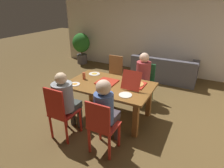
{
  "coord_description": "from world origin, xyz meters",
  "views": [
    {
      "loc": [
        1.59,
        -2.98,
        2.24
      ],
      "look_at": [
        0.0,
        0.1,
        0.68
      ],
      "focal_mm": 30.33,
      "sensor_mm": 36.0,
      "label": 1
    }
  ],
  "objects_px": {
    "plate_1": "(94,74)",
    "plate_2": "(75,84)",
    "person_2": "(65,99)",
    "plate_0": "(125,95)",
    "chair_1": "(144,80)",
    "drinking_glass_0": "(108,89)",
    "potted_plant": "(81,45)",
    "pizza_box_0": "(107,82)",
    "chair_3": "(114,75)",
    "dining_table": "(110,89)",
    "drinking_glass_1": "(84,76)",
    "chair_2": "(61,112)",
    "pizza_box_1": "(135,83)",
    "person_0": "(106,109)",
    "person_1": "(142,74)",
    "couch": "(164,71)",
    "chair_0": "(102,126)"
  },
  "relations": [
    {
      "from": "plate_1",
      "to": "plate_2",
      "type": "bearing_deg",
      "value": -93.76
    },
    {
      "from": "person_2",
      "to": "plate_2",
      "type": "height_order",
      "value": "person_2"
    },
    {
      "from": "plate_0",
      "to": "chair_1",
      "type": "bearing_deg",
      "value": 93.6
    },
    {
      "from": "drinking_glass_0",
      "to": "plate_1",
      "type": "bearing_deg",
      "value": 137.53
    },
    {
      "from": "potted_plant",
      "to": "pizza_box_0",
      "type": "bearing_deg",
      "value": -46.2
    },
    {
      "from": "chair_3",
      "to": "drinking_glass_0",
      "type": "bearing_deg",
      "value": -67.29
    },
    {
      "from": "person_2",
      "to": "chair_3",
      "type": "xyz_separation_m",
      "value": [
        0.0,
        1.81,
        -0.2
      ]
    },
    {
      "from": "pizza_box_0",
      "to": "plate_0",
      "type": "bearing_deg",
      "value": -31.85
    },
    {
      "from": "dining_table",
      "to": "drinking_glass_1",
      "type": "height_order",
      "value": "drinking_glass_1"
    },
    {
      "from": "chair_2",
      "to": "pizza_box_1",
      "type": "bearing_deg",
      "value": 52.89
    },
    {
      "from": "person_0",
      "to": "plate_0",
      "type": "relative_size",
      "value": 5.29
    },
    {
      "from": "chair_3",
      "to": "potted_plant",
      "type": "relative_size",
      "value": 0.87
    },
    {
      "from": "chair_2",
      "to": "pizza_box_1",
      "type": "xyz_separation_m",
      "value": [
        0.86,
        1.14,
        0.24
      ]
    },
    {
      "from": "chair_2",
      "to": "potted_plant",
      "type": "xyz_separation_m",
      "value": [
        -2.22,
        3.68,
        0.16
      ]
    },
    {
      "from": "person_1",
      "to": "dining_table",
      "type": "bearing_deg",
      "value": -114.42
    },
    {
      "from": "chair_2",
      "to": "chair_3",
      "type": "height_order",
      "value": "chair_2"
    },
    {
      "from": "person_1",
      "to": "couch",
      "type": "height_order",
      "value": "person_1"
    },
    {
      "from": "plate_0",
      "to": "person_0",
      "type": "bearing_deg",
      "value": -98.35
    },
    {
      "from": "chair_2",
      "to": "potted_plant",
      "type": "height_order",
      "value": "potted_plant"
    },
    {
      "from": "plate_0",
      "to": "drinking_glass_0",
      "type": "xyz_separation_m",
      "value": [
        -0.33,
        -0.02,
        0.05
      ]
    },
    {
      "from": "plate_1",
      "to": "pizza_box_0",
      "type": "bearing_deg",
      "value": -30.25
    },
    {
      "from": "chair_0",
      "to": "drinking_glass_0",
      "type": "distance_m",
      "value": 0.77
    },
    {
      "from": "dining_table",
      "to": "plate_1",
      "type": "bearing_deg",
      "value": 149.78
    },
    {
      "from": "dining_table",
      "to": "couch",
      "type": "xyz_separation_m",
      "value": [
        0.52,
        2.52,
        -0.34
      ]
    },
    {
      "from": "dining_table",
      "to": "plate_2",
      "type": "bearing_deg",
      "value": -151.31
    },
    {
      "from": "chair_1",
      "to": "person_2",
      "type": "relative_size",
      "value": 0.75
    },
    {
      "from": "plate_1",
      "to": "potted_plant",
      "type": "distance_m",
      "value": 3.13
    },
    {
      "from": "person_0",
      "to": "pizza_box_0",
      "type": "height_order",
      "value": "person_0"
    },
    {
      "from": "chair_0",
      "to": "drinking_glass_0",
      "type": "xyz_separation_m",
      "value": [
        -0.25,
        0.67,
        0.27
      ]
    },
    {
      "from": "dining_table",
      "to": "couch",
      "type": "relative_size",
      "value": 0.9
    },
    {
      "from": "couch",
      "to": "potted_plant",
      "type": "height_order",
      "value": "potted_plant"
    },
    {
      "from": "person_1",
      "to": "potted_plant",
      "type": "xyz_separation_m",
      "value": [
        -3.0,
        1.84,
        -0.01
      ]
    },
    {
      "from": "drinking_glass_1",
      "to": "potted_plant",
      "type": "height_order",
      "value": "potted_plant"
    },
    {
      "from": "chair_0",
      "to": "chair_3",
      "type": "bearing_deg",
      "value": 111.83
    },
    {
      "from": "pizza_box_0",
      "to": "plate_2",
      "type": "distance_m",
      "value": 0.64
    },
    {
      "from": "chair_0",
      "to": "person_2",
      "type": "xyz_separation_m",
      "value": [
        -0.78,
        0.14,
        0.2
      ]
    },
    {
      "from": "chair_0",
      "to": "couch",
      "type": "distance_m",
      "value": 3.51
    },
    {
      "from": "chair_0",
      "to": "pizza_box_0",
      "type": "relative_size",
      "value": 2.46
    },
    {
      "from": "chair_0",
      "to": "plate_1",
      "type": "relative_size",
      "value": 3.81
    },
    {
      "from": "pizza_box_1",
      "to": "potted_plant",
      "type": "bearing_deg",
      "value": 140.46
    },
    {
      "from": "person_2",
      "to": "pizza_box_1",
      "type": "xyz_separation_m",
      "value": [
        0.86,
        0.99,
        0.07
      ]
    },
    {
      "from": "person_2",
      "to": "potted_plant",
      "type": "distance_m",
      "value": 4.17
    },
    {
      "from": "dining_table",
      "to": "couch",
      "type": "bearing_deg",
      "value": 78.25
    },
    {
      "from": "chair_2",
      "to": "drinking_glass_0",
      "type": "height_order",
      "value": "chair_2"
    },
    {
      "from": "chair_0",
      "to": "plate_2",
      "type": "relative_size",
      "value": 4.51
    },
    {
      "from": "person_0",
      "to": "pizza_box_1",
      "type": "height_order",
      "value": "person_0"
    },
    {
      "from": "person_2",
      "to": "potted_plant",
      "type": "bearing_deg",
      "value": 122.12
    },
    {
      "from": "person_0",
      "to": "plate_1",
      "type": "distance_m",
      "value": 1.5
    },
    {
      "from": "chair_1",
      "to": "dining_table",
      "type": "bearing_deg",
      "value": -111.16
    },
    {
      "from": "chair_3",
      "to": "couch",
      "type": "height_order",
      "value": "chair_3"
    }
  ]
}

